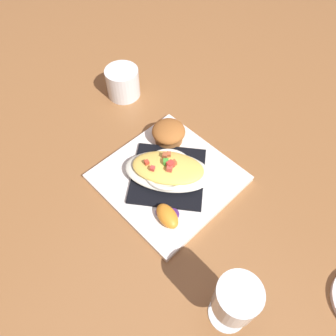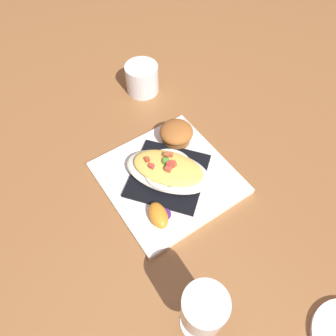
{
  "view_description": "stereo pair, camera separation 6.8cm",
  "coord_description": "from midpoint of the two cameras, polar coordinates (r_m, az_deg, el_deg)",
  "views": [
    {
      "loc": [
        0.25,
        -0.3,
        0.6
      ],
      "look_at": [
        0.0,
        0.0,
        0.04
      ],
      "focal_mm": 35.04,
      "sensor_mm": 36.0,
      "label": 1
    },
    {
      "loc": [
        0.3,
        -0.26,
        0.6
      ],
      "look_at": [
        0.0,
        0.0,
        0.04
      ],
      "focal_mm": 35.04,
      "sensor_mm": 36.0,
      "label": 2
    }
  ],
  "objects": [
    {
      "name": "stemmed_glass",
      "position": [
        0.53,
        7.86,
        -22.13
      ],
      "size": [
        0.07,
        0.07,
        0.13
      ],
      "color": "white",
      "rests_on": "ground_plane"
    },
    {
      "name": "gratin_dish",
      "position": [
        0.68,
        -2.84,
        -0.5
      ],
      "size": [
        0.21,
        0.18,
        0.05
      ],
      "color": "silver",
      "rests_on": "folded_napkin"
    },
    {
      "name": "ground_plane",
      "position": [
        0.71,
        -2.71,
        -2.19
      ],
      "size": [
        2.6,
        2.6,
        0.0
      ],
      "primitive_type": "plane",
      "color": "#915F35"
    },
    {
      "name": "muffin",
      "position": [
        0.75,
        -2.5,
        5.95
      ],
      "size": [
        0.08,
        0.08,
        0.05
      ],
      "color": "#9E6130",
      "rests_on": "square_plate"
    },
    {
      "name": "coffee_mug",
      "position": [
        0.88,
        -10.13,
        14.18
      ],
      "size": [
        0.11,
        0.08,
        0.08
      ],
      "color": "white",
      "rests_on": "ground_plane"
    },
    {
      "name": "square_plate",
      "position": [
        0.71,
        -2.74,
        -1.9
      ],
      "size": [
        0.29,
        0.29,
        0.01
      ],
      "primitive_type": "cube",
      "rotation": [
        0.0,
        0.0,
        -0.12
      ],
      "color": "white",
      "rests_on": "ground_plane"
    },
    {
      "name": "folded_napkin",
      "position": [
        0.7,
        -2.77,
        -1.46
      ],
      "size": [
        0.21,
        0.21,
        0.01
      ],
      "primitive_type": "cube",
      "rotation": [
        0.0,
        0.0,
        0.56
      ],
      "color": "black",
      "rests_on": "square_plate"
    },
    {
      "name": "orange_garnish",
      "position": [
        0.64,
        -3.17,
        -8.48
      ],
      "size": [
        0.07,
        0.06,
        0.03
      ],
      "color": "#482367",
      "rests_on": "square_plate"
    }
  ]
}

